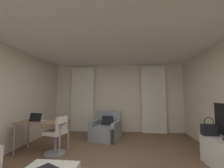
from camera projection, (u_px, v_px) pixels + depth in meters
wall_window at (117, 98)px, 5.54m from camera, size 5.12×0.06×2.60m
ceiling at (108, 29)px, 2.65m from camera, size 5.12×6.12×0.06m
curtain_left_panel at (82, 99)px, 5.54m from camera, size 0.90×0.06×2.50m
curtain_right_panel at (154, 99)px, 5.28m from camera, size 0.90×0.06×2.50m
armchair at (106, 130)px, 4.52m from camera, size 1.00×1.01×0.84m
desk at (43, 124)px, 3.50m from camera, size 1.21×0.58×0.74m
desk_chair at (57, 137)px, 3.33m from camera, size 0.49×0.49×0.88m
laptop at (38, 120)px, 3.45m from camera, size 0.35×0.29×0.22m
magazine_open at (47, 168)px, 1.95m from camera, size 0.34×0.31×0.01m
handbag_primary at (209, 129)px, 2.89m from camera, size 0.30×0.14×0.37m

